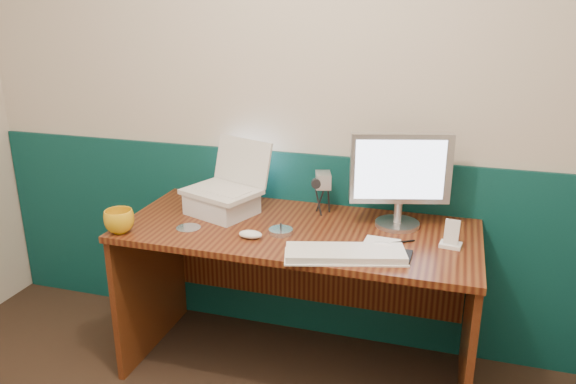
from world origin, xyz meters
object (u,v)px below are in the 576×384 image
(laptop, at_px, (220,166))
(keyboard, at_px, (345,254))
(desk, at_px, (297,301))
(monitor, at_px, (400,179))
(camcorder, at_px, (323,192))
(mug, at_px, (119,221))

(laptop, xyz_separation_m, keyboard, (0.67, -0.31, -0.22))
(desk, xyz_separation_m, laptop, (-0.40, 0.07, 0.61))
(desk, xyz_separation_m, monitor, (0.43, 0.16, 0.60))
(keyboard, height_order, camcorder, camcorder)
(desk, xyz_separation_m, mug, (-0.74, -0.27, 0.43))
(desk, relative_size, mug, 12.17)
(desk, xyz_separation_m, keyboard, (0.27, -0.24, 0.39))
(laptop, bearing_deg, monitor, 26.65)
(monitor, distance_m, mug, 1.26)
(mug, bearing_deg, desk, 20.35)
(monitor, height_order, mug, monitor)
(laptop, height_order, keyboard, laptop)
(desk, bearing_deg, laptop, 170.09)
(laptop, relative_size, monitor, 0.75)
(keyboard, height_order, mug, mug)
(laptop, bearing_deg, mug, -114.23)
(laptop, bearing_deg, desk, 10.64)
(camcorder, bearing_deg, keyboard, -83.26)
(laptop, height_order, mug, laptop)
(desk, distance_m, mug, 0.90)
(mug, bearing_deg, camcorder, 31.45)
(laptop, bearing_deg, camcorder, 38.21)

